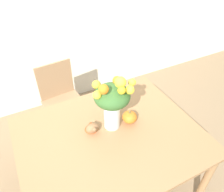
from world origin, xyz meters
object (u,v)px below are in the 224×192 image
object	(u,v)px
flower_vase	(112,101)
dining_chair_near_window	(63,101)
turkey_figurine	(92,127)
pumpkin	(130,117)

from	to	relation	value
flower_vase	dining_chair_near_window	size ratio (longest dim) A/B	0.55
turkey_figurine	dining_chair_near_window	distance (m)	0.84
turkey_figurine	dining_chair_near_window	bearing A→B (deg)	93.34
pumpkin	turkey_figurine	xyz separation A→B (m)	(-0.32, 0.05, -0.01)
turkey_figurine	pumpkin	bearing A→B (deg)	-8.66
pumpkin	dining_chair_near_window	bearing A→B (deg)	113.92
turkey_figurine	dining_chair_near_window	xyz separation A→B (m)	(-0.05, 0.79, -0.31)
pumpkin	turkey_figurine	distance (m)	0.33
pumpkin	turkey_figurine	size ratio (longest dim) A/B	0.86
flower_vase	pumpkin	xyz separation A→B (m)	(0.15, -0.02, -0.22)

